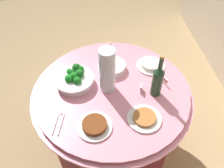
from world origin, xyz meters
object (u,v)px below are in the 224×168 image
at_px(decorative_fruit_vase, 107,73).
at_px(label_placard_front, 109,46).
at_px(food_plate_stir_fry, 95,126).
at_px(food_plate_rice, 151,65).
at_px(serving_tongs, 59,123).
at_px(food_plate_peanuts, 144,118).
at_px(broccoli_bowl, 75,79).
at_px(label_placard_rear, 165,81).
at_px(plate_stack, 112,67).
at_px(wine_bottle, 157,80).
at_px(label_placard_mid, 141,88).

xyz_separation_m(decorative_fruit_vase, label_placard_front, (-0.45, 0.06, -0.12)).
height_order(food_plate_stir_fry, label_placard_front, label_placard_front).
bearing_deg(food_plate_rice, serving_tongs, -56.06).
xyz_separation_m(decorative_fruit_vase, food_plate_peanuts, (0.29, 0.21, -0.14)).
bearing_deg(serving_tongs, food_plate_stir_fry, 77.62).
relative_size(decorative_fruit_vase, serving_tongs, 2.03).
bearing_deg(broccoli_bowl, food_plate_rice, 101.84).
bearing_deg(food_plate_peanuts, serving_tongs, -92.30).
relative_size(decorative_fruit_vase, label_placard_rear, 6.18).
bearing_deg(plate_stack, food_plate_peanuts, 18.09).
distance_m(label_placard_front, label_placard_rear, 0.58).
xyz_separation_m(serving_tongs, food_plate_rice, (-0.46, 0.69, 0.01)).
bearing_deg(wine_bottle, food_plate_rice, 173.90).
height_order(serving_tongs, food_plate_peanuts, food_plate_peanuts).
relative_size(decorative_fruit_vase, food_plate_peanuts, 1.55).
xyz_separation_m(plate_stack, label_placard_rear, (0.19, 0.36, 0.01)).
height_order(food_plate_rice, label_placard_mid, label_placard_mid).
distance_m(broccoli_bowl, plate_stack, 0.31).
xyz_separation_m(decorative_fruit_vase, label_placard_rear, (-0.00, 0.41, -0.12)).
xyz_separation_m(food_plate_stir_fry, food_plate_peanuts, (-0.03, 0.32, -0.01)).
bearing_deg(plate_stack, serving_tongs, -39.69).
height_order(plate_stack, serving_tongs, plate_stack).
bearing_deg(food_plate_peanuts, food_plate_stir_fry, -85.02).
bearing_deg(label_placard_mid, food_plate_rice, 152.67).
relative_size(plate_stack, wine_bottle, 0.62).
bearing_deg(label_placard_mid, decorative_fruit_vase, -101.82).
height_order(label_placard_front, label_placard_rear, same).
relative_size(broccoli_bowl, food_plate_rice, 1.27).
bearing_deg(food_plate_peanuts, food_plate_rice, 163.10).
bearing_deg(wine_bottle, food_plate_stir_fry, -61.30).
bearing_deg(decorative_fruit_vase, label_placard_rear, 90.11).
bearing_deg(label_placard_mid, serving_tongs, -68.57).
distance_m(label_placard_mid, label_placard_rear, 0.19).
bearing_deg(wine_bottle, label_placard_mid, -108.82).
xyz_separation_m(food_plate_peanuts, label_placard_front, (-0.74, -0.15, 0.02)).
bearing_deg(food_plate_peanuts, decorative_fruit_vase, -144.40).
bearing_deg(broccoli_bowl, label_placard_mid, 75.50).
relative_size(wine_bottle, food_plate_rice, 1.53).
xyz_separation_m(food_plate_stir_fry, food_plate_rice, (-0.51, 0.46, 0.00)).
bearing_deg(plate_stack, wine_bottle, 45.28).
bearing_deg(serving_tongs, food_plate_peanuts, 87.70).
bearing_deg(broccoli_bowl, decorative_fruit_vase, 72.88).
bearing_deg(label_placard_front, broccoli_bowl, -36.86).
relative_size(plate_stack, food_plate_stir_fry, 0.95).
distance_m(wine_bottle, food_plate_stir_fry, 0.51).
height_order(broccoli_bowl, label_placard_rear, broccoli_bowl).
bearing_deg(food_plate_peanuts, label_placard_mid, 174.78).
bearing_deg(label_placard_front, food_plate_rice, 49.25).
height_order(food_plate_stir_fry, food_plate_peanuts, food_plate_stir_fry).
bearing_deg(label_placard_mid, food_plate_stir_fry, -51.39).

